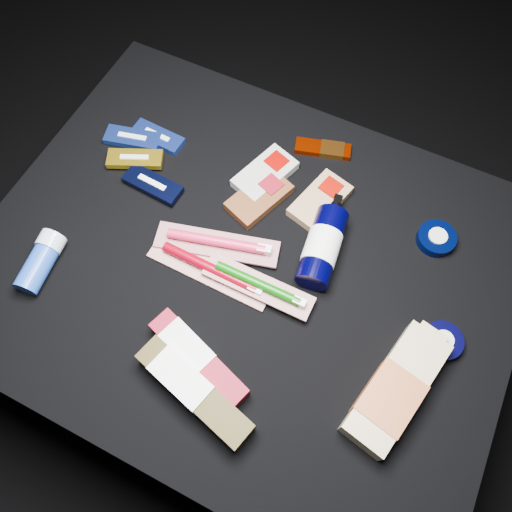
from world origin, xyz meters
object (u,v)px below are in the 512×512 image
at_px(lotion_bottle, 322,247).
at_px(bodywash_bottle, 395,390).
at_px(deodorant_stick, 41,261).
at_px(toothpaste_carton_red, 195,355).

xyz_separation_m(lotion_bottle, bodywash_bottle, (0.20, -0.18, -0.01)).
xyz_separation_m(deodorant_stick, toothpaste_carton_red, (0.33, -0.03, -0.00)).
relative_size(bodywash_bottle, deodorant_stick, 1.97).
distance_m(bodywash_bottle, deodorant_stick, 0.65).
height_order(lotion_bottle, bodywash_bottle, lotion_bottle).
bearing_deg(lotion_bottle, toothpaste_carton_red, -119.68).
relative_size(lotion_bottle, bodywash_bottle, 0.84).
bearing_deg(lotion_bottle, bodywash_bottle, -48.89).
bearing_deg(bodywash_bottle, deodorant_stick, -162.47).
relative_size(bodywash_bottle, toothpaste_carton_red, 1.17).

